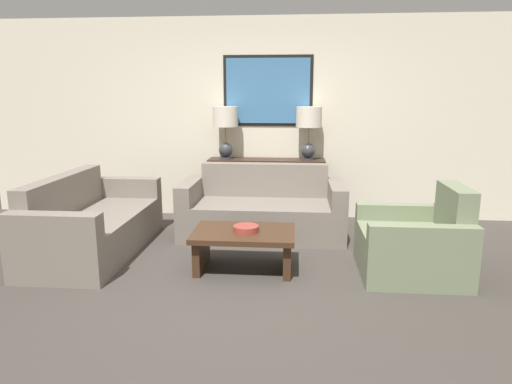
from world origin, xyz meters
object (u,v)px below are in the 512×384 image
Objects in this scene: console_table at (266,190)px; couch_by_side at (92,225)px; table_lamp_right at (309,124)px; coffee_table at (244,242)px; armchair_near_back_wall at (415,245)px; decorative_bowl at (246,229)px; table_lamp_left at (225,124)px; couch_by_back_wall at (263,211)px.

couch_by_side is at bearing -140.92° from console_table.
coffee_table is (-0.64, -1.82, -1.00)m from table_lamp_right.
coffee_table is 1.04× the size of armchair_near_back_wall.
decorative_bowl is at bearing -13.32° from couch_by_side.
armchair_near_back_wall is at bearing -61.71° from table_lamp_right.
armchair_near_back_wall is (1.50, -1.79, -0.13)m from console_table.
table_lamp_right is at bearing 0.00° from table_lamp_left.
console_table reaches higher than decorative_bowl.
console_table is 1.03m from table_lamp_right.
table_lamp_left reaches higher than couch_by_back_wall.
console_table reaches higher than coffee_table.
table_lamp_left is 1.08m from table_lamp_right.
table_lamp_right reaches higher than armchair_near_back_wall.
table_lamp_right reaches higher than console_table.
couch_by_back_wall is at bearing -90.00° from console_table.
coffee_table is at bearing 135.63° from decorative_bowl.
decorative_bowl is 1.59m from armchair_near_back_wall.
console_table is 0.80× the size of couch_by_side.
console_table is at bearing 90.00° from couch_by_back_wall.
decorative_bowl reaches higher than coffee_table.
couch_by_back_wall is 1.17m from decorative_bowl.
couch_by_side is at bearing 166.68° from decorative_bowl.
armchair_near_back_wall is (1.58, 0.05, -0.13)m from decorative_bowl.
console_table is 1.84m from decorative_bowl.
table_lamp_right is at bearing 31.89° from couch_by_side.
table_lamp_right is 2.17m from coffee_table.
decorative_bowl is (-0.07, -1.84, 0.01)m from console_table.
decorative_bowl is at bearing -108.51° from table_lamp_right.
table_lamp_right is (0.54, 0.00, 0.87)m from console_table.
couch_by_side is at bearing -148.11° from table_lamp_right.
table_lamp_right is 2.83× the size of decorative_bowl.
couch_by_back_wall is at bearing 85.14° from coffee_table.
coffee_table is (-0.10, -1.82, -0.13)m from console_table.
couch_by_side is 3.29m from armchair_near_back_wall.
table_lamp_right reaches higher than couch_by_side.
table_lamp_left is 1.00× the size of table_lamp_right.
table_lamp_right is at bearing 51.57° from couch_by_back_wall.
couch_by_side reaches higher than console_table.
table_lamp_left is at bearing 103.73° from coffee_table.
table_lamp_right reaches higher than coffee_table.
couch_by_side is 1.75m from decorative_bowl.
decorative_bowl is at bearing -92.33° from console_table.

